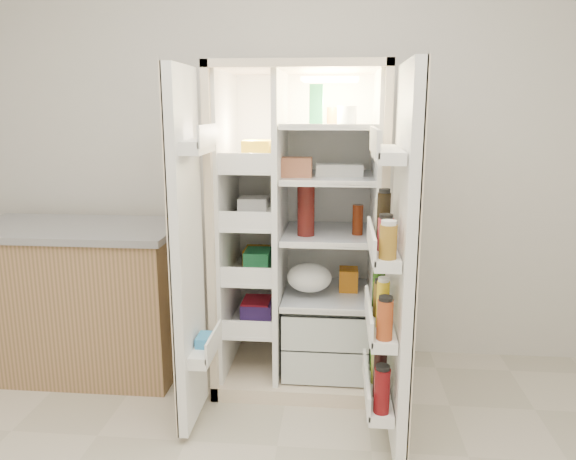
{
  "coord_description": "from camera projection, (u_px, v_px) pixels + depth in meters",
  "views": [
    {
      "loc": [
        0.27,
        -1.4,
        1.57
      ],
      "look_at": [
        0.02,
        1.25,
        0.97
      ],
      "focal_mm": 34.0,
      "sensor_mm": 36.0,
      "label": 1
    }
  ],
  "objects": [
    {
      "name": "fridge_door",
      "position": [
        398.0,
        271.0,
        2.42
      ],
      "size": [
        0.17,
        0.58,
        1.72
      ],
      "color": "white",
      "rests_on": "floor"
    },
    {
      "name": "wall_back",
      "position": [
        296.0,
        144.0,
        3.37
      ],
      "size": [
        4.0,
        0.02,
        2.7
      ],
      "primitive_type": "cube",
      "color": "beige",
      "rests_on": "floor"
    },
    {
      "name": "kitchen_counter",
      "position": [
        80.0,
        298.0,
        3.28
      ],
      "size": [
        1.24,
        0.66,
        0.9
      ],
      "color": "#A47852",
      "rests_on": "floor"
    },
    {
      "name": "freezer_door",
      "position": [
        188.0,
        254.0,
        2.59
      ],
      "size": [
        0.15,
        0.4,
        1.72
      ],
      "color": "white",
      "rests_on": "floor"
    },
    {
      "name": "refrigerator",
      "position": [
        303.0,
        254.0,
        3.16
      ],
      "size": [
        0.92,
        0.7,
        1.8
      ],
      "color": "beige",
      "rests_on": "floor"
    }
  ]
}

